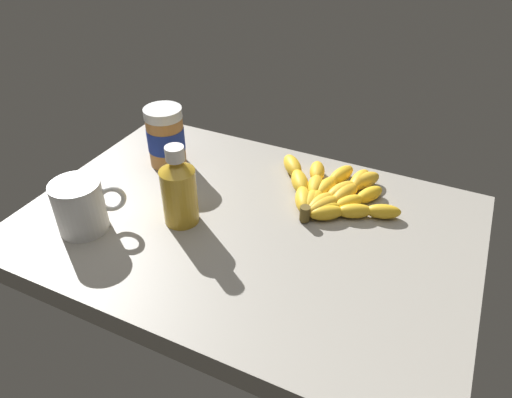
{
  "coord_description": "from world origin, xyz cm",
  "views": [
    {
      "loc": [
        32.16,
        -62.87,
        56.03
      ],
      "look_at": [
        0.6,
        2.9,
        3.66
      ],
      "focal_mm": 33.35,
      "sensor_mm": 36.0,
      "label": 1
    }
  ],
  "objects_px": {
    "honey_bottle": "(179,190)",
    "coffee_mug": "(81,206)",
    "peanut_butter_jar": "(166,137)",
    "banana_bunch": "(330,192)"
  },
  "relations": [
    {
      "from": "peanut_butter_jar",
      "to": "banana_bunch",
      "type": "bearing_deg",
      "value": 3.63
    },
    {
      "from": "honey_bottle",
      "to": "coffee_mug",
      "type": "relative_size",
      "value": 1.45
    },
    {
      "from": "peanut_butter_jar",
      "to": "honey_bottle",
      "type": "height_order",
      "value": "honey_bottle"
    },
    {
      "from": "coffee_mug",
      "to": "honey_bottle",
      "type": "bearing_deg",
      "value": 33.14
    },
    {
      "from": "banana_bunch",
      "to": "coffee_mug",
      "type": "distance_m",
      "value": 0.48
    },
    {
      "from": "honey_bottle",
      "to": "coffee_mug",
      "type": "xyz_separation_m",
      "value": [
        -0.15,
        -0.1,
        -0.02
      ]
    },
    {
      "from": "banana_bunch",
      "to": "honey_bottle",
      "type": "distance_m",
      "value": 0.3
    },
    {
      "from": "banana_bunch",
      "to": "honey_bottle",
      "type": "xyz_separation_m",
      "value": [
        -0.23,
        -0.19,
        0.05
      ]
    },
    {
      "from": "peanut_butter_jar",
      "to": "coffee_mug",
      "type": "relative_size",
      "value": 1.21
    },
    {
      "from": "banana_bunch",
      "to": "honey_bottle",
      "type": "bearing_deg",
      "value": -140.66
    }
  ]
}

